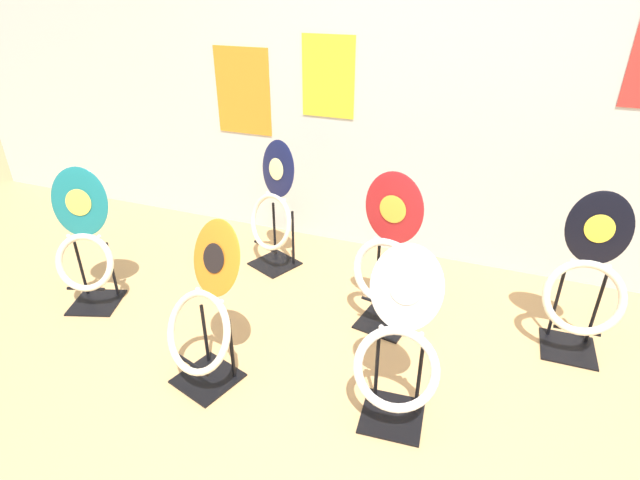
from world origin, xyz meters
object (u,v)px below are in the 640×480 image
at_px(toilet_seat_display_navy_moon, 274,209).
at_px(toilet_seat_display_teal_sax, 84,246).
at_px(toilet_seat_display_orange_sun, 205,314).
at_px(toilet_seat_display_white_plain, 399,350).
at_px(toilet_seat_display_crimson_swirl, 388,258).
at_px(toilet_seat_display_jazz_black, 586,284).

bearing_deg(toilet_seat_display_navy_moon, toilet_seat_display_teal_sax, -135.70).
height_order(toilet_seat_display_orange_sun, toilet_seat_display_white_plain, toilet_seat_display_orange_sun).
distance_m(toilet_seat_display_crimson_swirl, toilet_seat_display_navy_moon, 0.97).
bearing_deg(toilet_seat_display_white_plain, toilet_seat_display_navy_moon, 136.64).
bearing_deg(toilet_seat_display_orange_sun, toilet_seat_display_navy_moon, 99.15).
xyz_separation_m(toilet_seat_display_jazz_black, toilet_seat_display_white_plain, (-0.78, -0.80, -0.04)).
distance_m(toilet_seat_display_navy_moon, toilet_seat_display_teal_sax, 1.18).
distance_m(toilet_seat_display_teal_sax, toilet_seat_display_white_plain, 1.95).
bearing_deg(toilet_seat_display_crimson_swirl, toilet_seat_display_teal_sax, -166.07).
height_order(toilet_seat_display_crimson_swirl, toilet_seat_display_teal_sax, toilet_seat_display_crimson_swirl).
height_order(toilet_seat_display_orange_sun, toilet_seat_display_navy_moon, toilet_seat_display_navy_moon).
xyz_separation_m(toilet_seat_display_teal_sax, toilet_seat_display_white_plain, (1.94, -0.22, -0.02)).
xyz_separation_m(toilet_seat_display_crimson_swirl, toilet_seat_display_navy_moon, (-0.88, 0.39, -0.02)).
bearing_deg(toilet_seat_display_jazz_black, toilet_seat_display_crimson_swirl, -171.38).
bearing_deg(toilet_seat_display_teal_sax, toilet_seat_display_white_plain, -6.37).
distance_m(toilet_seat_display_orange_sun, toilet_seat_display_white_plain, 0.92).
distance_m(toilet_seat_display_crimson_swirl, toilet_seat_display_orange_sun, 1.02).
xyz_separation_m(toilet_seat_display_orange_sun, toilet_seat_display_white_plain, (0.92, 0.09, -0.01)).
xyz_separation_m(toilet_seat_display_orange_sun, toilet_seat_display_navy_moon, (-0.18, 1.13, 0.04)).
bearing_deg(toilet_seat_display_crimson_swirl, toilet_seat_display_jazz_black, 8.62).
bearing_deg(toilet_seat_display_teal_sax, toilet_seat_display_navy_moon, 44.30).
bearing_deg(toilet_seat_display_teal_sax, toilet_seat_display_orange_sun, -16.73).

